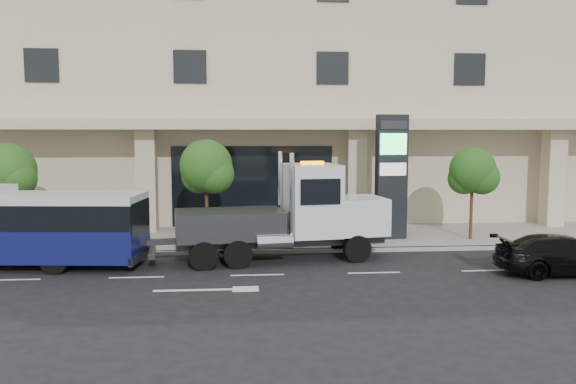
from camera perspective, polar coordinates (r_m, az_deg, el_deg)
ground at (r=20.60m, az=-3.24°, el=-7.40°), size 120.00×120.00×0.00m
sidewalk at (r=25.48m, az=-3.49°, el=-4.66°), size 120.00×6.00×0.15m
curb at (r=22.53m, az=-3.35°, el=-6.05°), size 120.00×0.30×0.15m
convention_center at (r=35.86m, az=-3.90°, el=14.27°), size 60.00×17.60×20.00m
tree_left at (r=25.54m, az=-26.46°, el=1.63°), size 2.27×2.20×4.22m
tree_mid at (r=23.73m, az=-8.25°, el=2.27°), size 2.28×2.20×4.38m
tree_right at (r=25.70m, az=18.29°, el=1.80°), size 2.10×2.00×4.04m
tow_truck at (r=21.13m, az=0.38°, el=-2.42°), size 9.02×3.25×4.07m
black_sedan at (r=21.27m, az=26.29°, el=-5.74°), size 4.66×2.03×1.34m
signage_pylon at (r=24.91m, az=10.46°, el=1.60°), size 1.40×0.64×5.43m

